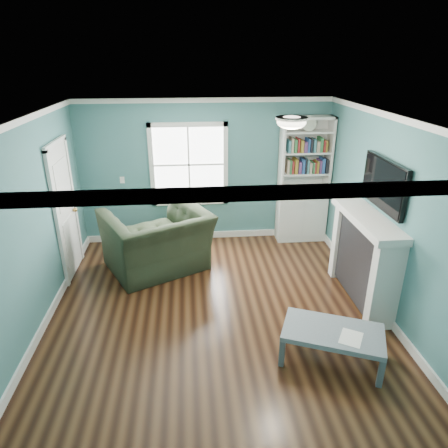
{
  "coord_description": "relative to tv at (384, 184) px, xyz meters",
  "views": [
    {
      "loc": [
        -0.31,
        -4.53,
        3.26
      ],
      "look_at": [
        0.14,
        0.4,
        1.16
      ],
      "focal_mm": 32.0,
      "sensor_mm": 36.0,
      "label": 1
    }
  ],
  "objects": [
    {
      "name": "floor",
      "position": [
        -2.2,
        -0.2,
        -1.72
      ],
      "size": [
        5.0,
        5.0,
        0.0
      ],
      "primitive_type": "plane",
      "color": "black",
      "rests_on": "ground"
    },
    {
      "name": "room_walls",
      "position": [
        -2.2,
        -0.2,
        -0.14
      ],
      "size": [
        5.0,
        5.0,
        5.0
      ],
      "color": "#3D7576",
      "rests_on": "ground"
    },
    {
      "name": "trim",
      "position": [
        -2.2,
        -0.2,
        -0.49
      ],
      "size": [
        4.5,
        5.0,
        2.6
      ],
      "color": "white",
      "rests_on": "ground"
    },
    {
      "name": "window",
      "position": [
        -2.5,
        2.29,
        -0.27
      ],
      "size": [
        1.4,
        0.06,
        1.5
      ],
      "color": "white",
      "rests_on": "room_walls"
    },
    {
      "name": "bookshelf",
      "position": [
        -0.43,
        2.1,
        -0.8
      ],
      "size": [
        0.9,
        0.35,
        2.31
      ],
      "color": "silver",
      "rests_on": "ground"
    },
    {
      "name": "fireplace",
      "position": [
        -0.12,
        0.0,
        -1.09
      ],
      "size": [
        0.44,
        1.58,
        1.3
      ],
      "color": "black",
      "rests_on": "ground"
    },
    {
      "name": "tv",
      "position": [
        0.0,
        0.0,
        0.0
      ],
      "size": [
        0.06,
        1.1,
        0.65
      ],
      "primitive_type": "cube",
      "color": "black",
      "rests_on": "fireplace"
    },
    {
      "name": "door",
      "position": [
        -4.42,
        1.2,
        -0.65
      ],
      "size": [
        0.12,
        0.98,
        2.17
      ],
      "color": "silver",
      "rests_on": "ground"
    },
    {
      "name": "ceiling_fixture",
      "position": [
        -1.3,
        -0.1,
        0.82
      ],
      "size": [
        0.38,
        0.38,
        0.15
      ],
      "color": "white",
      "rests_on": "room_walls"
    },
    {
      "name": "light_switch",
      "position": [
        -3.7,
        2.28,
        -0.52
      ],
      "size": [
        0.08,
        0.01,
        0.12
      ],
      "primitive_type": "cube",
      "color": "white",
      "rests_on": "room_walls"
    },
    {
      "name": "recliner",
      "position": [
        -3.06,
        1.16,
        -1.06
      ],
      "size": [
        1.81,
        1.58,
        1.34
      ],
      "primitive_type": "imported",
      "rotation": [
        0.0,
        0.0,
        -2.67
      ],
      "color": "black",
      "rests_on": "ground"
    },
    {
      "name": "coffee_table",
      "position": [
        -0.95,
        -1.19,
        -1.37
      ],
      "size": [
        1.25,
        0.98,
        0.4
      ],
      "rotation": [
        0.0,
        0.0,
        -0.39
      ],
      "color": "#495158",
      "rests_on": "ground"
    },
    {
      "name": "paper_sheet",
      "position": [
        -0.8,
        -1.34,
        -1.32
      ],
      "size": [
        0.34,
        0.36,
        0.0
      ],
      "primitive_type": "cube",
      "rotation": [
        0.0,
        0.0,
        -0.54
      ],
      "color": "white",
      "rests_on": "coffee_table"
    }
  ]
}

